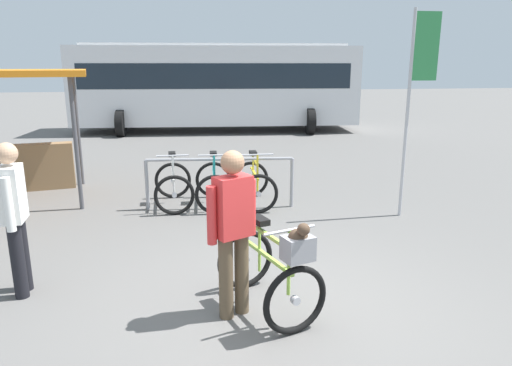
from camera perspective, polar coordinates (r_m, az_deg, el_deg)
ground_plane at (r=4.85m, az=3.43°, el=-15.24°), size 80.00×80.00×0.00m
bike_rack_rail at (r=7.86m, az=-4.45°, el=1.40°), size 2.50×0.30×0.88m
racked_bike_white at (r=8.15m, az=-10.06°, el=-0.27°), size 0.69×1.13×0.98m
racked_bike_teal at (r=8.10m, az=-5.14°, el=-0.19°), size 0.71×1.13×0.97m
racked_bike_yellow at (r=8.11m, az=-0.19°, el=-0.11°), size 0.69×1.13×0.98m
featured_bicycle at (r=4.56m, az=2.26°, el=-10.38°), size 0.96×1.26×1.09m
person_with_featured_bike at (r=4.40m, az=-2.81°, el=-5.41°), size 0.48×0.33×1.64m
pedestrian_with_backpack at (r=5.41m, az=-27.73°, el=-2.95°), size 0.35×0.53×1.64m
bus_distant at (r=17.34m, az=-4.88°, el=12.14°), size 10.17×3.94×3.08m
banner_flag at (r=7.67m, az=19.26°, el=12.35°), size 0.45×0.05×3.20m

